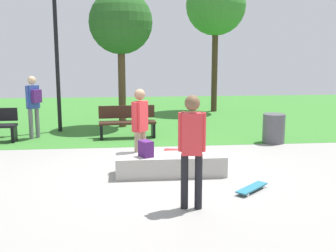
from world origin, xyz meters
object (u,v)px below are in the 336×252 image
at_px(tree_broad_elm, 216,6).
at_px(backpack_on_ledge, 146,149).
at_px(concrete_ledge, 170,165).
at_px(skater_watching, 140,123).
at_px(lamp_post, 56,41).
at_px(trash_bin, 274,128).
at_px(park_bench_center_lawn, 127,121).
at_px(skater_performing_trick, 192,143).
at_px(pedestrian_with_backpack, 33,101).
at_px(skateboard_by_ledge, 252,188).
at_px(skateboard_spare, 181,150).
at_px(tree_leaning_ash, 121,23).

bearing_deg(tree_broad_elm, backpack_on_ledge, -110.09).
xyz_separation_m(concrete_ledge, skater_watching, (-0.59, 0.42, 0.79)).
relative_size(tree_broad_elm, lamp_post, 1.18).
xyz_separation_m(concrete_ledge, trash_bin, (3.09, 2.66, 0.19)).
distance_m(backpack_on_ledge, trash_bin, 4.52).
xyz_separation_m(tree_broad_elm, trash_bin, (0.38, -5.99, -3.78)).
bearing_deg(backpack_on_ledge, park_bench_center_lawn, -23.28).
bearing_deg(backpack_on_ledge, skater_performing_trick, 171.04).
relative_size(backpack_on_ledge, skater_performing_trick, 0.18).
relative_size(tree_broad_elm, trash_bin, 6.86).
xyz_separation_m(concrete_ledge, pedestrian_with_backpack, (-3.45, 3.89, 0.86)).
bearing_deg(trash_bin, park_bench_center_lawn, 164.92).
bearing_deg(skateboard_by_ledge, tree_broad_elm, 82.06).
relative_size(skater_watching, lamp_post, 0.37).
distance_m(skateboard_by_ledge, pedestrian_with_backpack, 7.03).
relative_size(backpack_on_ledge, tree_broad_elm, 0.06).
xyz_separation_m(skater_performing_trick, skater_watching, (-0.72, 2.28, -0.08)).
relative_size(skateboard_spare, tree_broad_elm, 0.15).
bearing_deg(pedestrian_with_backpack, trash_bin, -10.63).
relative_size(skateboard_by_ledge, pedestrian_with_backpack, 0.41).
bearing_deg(skateboard_spare, pedestrian_with_backpack, 151.24).
relative_size(concrete_ledge, tree_leaning_ash, 0.50).
distance_m(concrete_ledge, park_bench_center_lawn, 3.83).
distance_m(skateboard_by_ledge, park_bench_center_lawn, 5.37).
distance_m(skater_performing_trick, tree_leaning_ash, 7.77).
bearing_deg(skater_watching, concrete_ledge, -35.27).
bearing_deg(skateboard_by_ledge, lamp_post, 125.12).
xyz_separation_m(skateboard_by_ledge, pedestrian_with_backpack, (-4.79, 5.05, 1.00)).
relative_size(skater_performing_trick, skateboard_spare, 2.19).
bearing_deg(backpack_on_ledge, skater_watching, -18.19).
bearing_deg(park_bench_center_lawn, tree_broad_elm, 54.24).
bearing_deg(skateboard_spare, lamp_post, 137.08).
bearing_deg(skater_watching, tree_leaning_ash, 94.55).
distance_m(backpack_on_ledge, skateboard_spare, 2.13).
bearing_deg(skater_watching, tree_broad_elm, 68.22).
distance_m(skater_performing_trick, skateboard_spare, 3.77).
bearing_deg(pedestrian_with_backpack, park_bench_center_lawn, -3.70).
bearing_deg(trash_bin, tree_broad_elm, 93.67).
distance_m(tree_leaning_ash, pedestrian_with_backpack, 3.69).
xyz_separation_m(skateboard_spare, trash_bin, (2.65, 0.91, 0.33)).
relative_size(skater_performing_trick, lamp_post, 0.40).
xyz_separation_m(backpack_on_ledge, lamp_post, (-2.41, 4.95, 2.17)).
xyz_separation_m(tree_broad_elm, lamp_post, (-5.61, -3.79, -1.44)).
bearing_deg(park_bench_center_lawn, skater_performing_trick, -80.04).
height_order(tree_leaning_ash, trash_bin, tree_leaning_ash).
distance_m(concrete_ledge, tree_leaning_ash, 6.38).
bearing_deg(skater_performing_trick, lamp_post, 114.32).
xyz_separation_m(skater_watching, trash_bin, (3.67, 2.25, -0.60)).
bearing_deg(park_bench_center_lawn, skateboard_spare, -56.88).
height_order(skater_performing_trick, pedestrian_with_backpack, skater_performing_trick).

